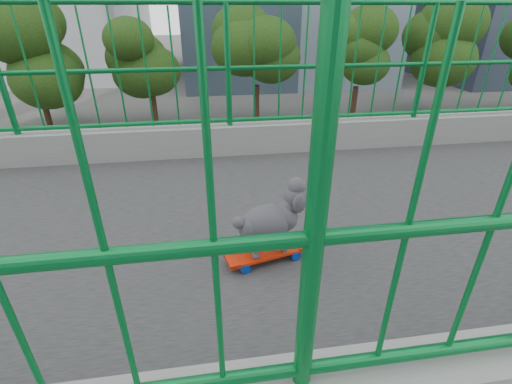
{
  "coord_description": "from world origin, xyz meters",
  "views": [
    {
      "loc": [
        2.1,
        -0.25,
        8.36
      ],
      "look_at": [
        -0.37,
        0.11,
        7.06
      ],
      "focal_mm": 24.89,
      "sensor_mm": 36.0,
      "label": 1
    }
  ],
  "objects_px": {
    "poodle": "(272,219)",
    "car_2": "(293,189)",
    "car_3": "(157,169)",
    "car_4": "(295,141)",
    "skateboard": "(267,253)"
  },
  "relations": [
    {
      "from": "car_2",
      "to": "car_4",
      "type": "relative_size",
      "value": 1.06
    },
    {
      "from": "car_4",
      "to": "car_2",
      "type": "bearing_deg",
      "value": 165.3
    },
    {
      "from": "skateboard",
      "to": "car_2",
      "type": "distance_m",
      "value": 14.76
    },
    {
      "from": "skateboard",
      "to": "car_2",
      "type": "bearing_deg",
      "value": 150.75
    },
    {
      "from": "car_2",
      "to": "car_3",
      "type": "relative_size",
      "value": 0.91
    },
    {
      "from": "poodle",
      "to": "car_2",
      "type": "relative_size",
      "value": 0.1
    },
    {
      "from": "car_2",
      "to": "car_3",
      "type": "height_order",
      "value": "car_3"
    },
    {
      "from": "skateboard",
      "to": "car_3",
      "type": "bearing_deg",
      "value": 177.11
    },
    {
      "from": "skateboard",
      "to": "poodle",
      "type": "relative_size",
      "value": 1.09
    },
    {
      "from": "car_3",
      "to": "car_4",
      "type": "distance_m",
      "value": 8.89
    },
    {
      "from": "car_2",
      "to": "car_3",
      "type": "xyz_separation_m",
      "value": [
        -3.2,
        -6.61,
        0.11
      ]
    },
    {
      "from": "poodle",
      "to": "car_2",
      "type": "bearing_deg",
      "value": 150.85
    },
    {
      "from": "car_3",
      "to": "car_4",
      "type": "bearing_deg",
      "value": -68.89
    },
    {
      "from": "poodle",
      "to": "car_2",
      "type": "xyz_separation_m",
      "value": [
        -12.81,
        3.61,
        -6.59
      ]
    },
    {
      "from": "poodle",
      "to": "car_3",
      "type": "bearing_deg",
      "value": 177.2
    }
  ]
}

